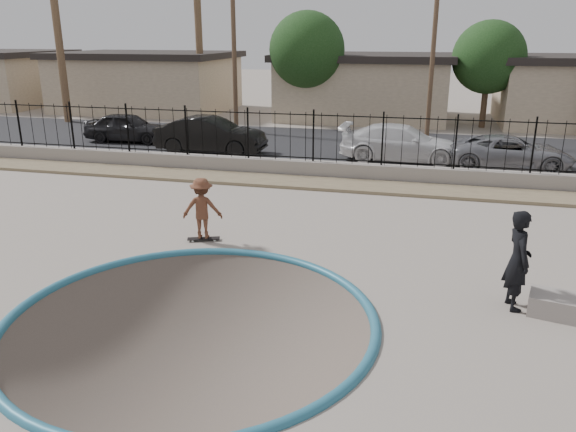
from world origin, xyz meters
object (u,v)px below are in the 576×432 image
Objects in this scene: skater at (202,212)px; videographer at (518,260)px; car_a at (128,127)px; car_c at (402,143)px; skateboard at (204,239)px; car_b at (211,135)px; car_d at (511,152)px; concrete_ledge at (575,309)px.

videographer is (7.26, -1.99, 0.21)m from skater.
car_a is 0.81× the size of car_c.
car_b is (-3.86, 10.40, 0.77)m from skateboard.
skater is 0.79× the size of videographer.
skateboard is at bearing -160.49° from car_b.
skater is 7.53m from videographer.
skateboard is at bearing 139.07° from car_d.
car_c reaches higher than skateboard.
car_d is at bearing 88.62° from concrete_ledge.
skater is 0.38× the size of car_a.
concrete_ledge is at bearing -132.80° from car_a.
car_a is at bearing -66.18° from skater.
car_b is at bearing 30.24° from videographer.
skateboard is 0.17× the size of car_c.
car_b reaches higher than skater.
car_c is (-3.91, 13.00, 0.58)m from concrete_ledge.
car_d is at bearing -90.86° from car_b.
concrete_ledge is 0.33× the size of car_b.
car_b reaches higher than skateboard.
car_c is at bearing 106.75° from concrete_ledge.
car_b is (-12.19, 12.59, 0.63)m from concrete_ledge.
car_b reaches higher than car_a.
car_a is at bearing 106.84° from skateboard.
skater is 0.31× the size of car_c.
concrete_ledge is at bearing -161.24° from car_c.
concrete_ledge is 22.26m from car_a.
skater is at bearing 62.99° from videographer.
car_a is (-8.81, 12.00, 0.68)m from skateboard.
skateboard is (0.00, -0.00, -0.72)m from skater.
concrete_ledge is at bearing 152.78° from skater.
car_b is at bearing 90.91° from skateboard.
concrete_ledge reaches higher than skateboard.
videographer is at bearing 169.37° from concrete_ledge.
car_b is at bearing 134.08° from concrete_ledge.
concrete_ledge is 12.60m from car_d.
skateboard is 0.43× the size of videographer.
car_c reaches higher than car_d.
videographer is at bearing -134.22° from car_a.
videographer reaches higher than skater.
skater is 14.89m from car_a.
videographer reaches higher than car_d.
car_d reaches higher than skateboard.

